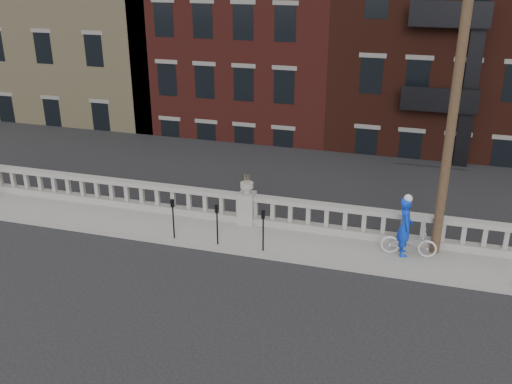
% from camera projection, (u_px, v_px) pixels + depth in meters
% --- Properties ---
extents(ground, '(120.00, 120.00, 0.00)m').
position_uv_depth(ground, '(205.00, 284.00, 16.16)').
color(ground, black).
rests_on(ground, ground).
extents(sidewalk, '(32.00, 2.20, 0.15)m').
position_uv_depth(sidewalk, '(238.00, 236.00, 18.79)').
color(sidewalk, gray).
rests_on(sidewalk, ground).
extents(balustrade, '(28.00, 0.34, 1.03)m').
position_uv_depth(balustrade, '(247.00, 209.00, 19.42)').
color(balustrade, gray).
rests_on(balustrade, sidewalk).
extents(planter_pedestal, '(0.55, 0.55, 1.76)m').
position_uv_depth(planter_pedestal, '(247.00, 204.00, 19.34)').
color(planter_pedestal, gray).
rests_on(planter_pedestal, sidewalk).
extents(lower_level, '(80.00, 44.00, 20.80)m').
position_uv_depth(lower_level, '(348.00, 61.00, 35.42)').
color(lower_level, '#605E59').
rests_on(lower_level, ground).
extents(utility_pole, '(1.60, 0.28, 10.00)m').
position_uv_depth(utility_pole, '(456.00, 89.00, 15.71)').
color(utility_pole, '#422D1E').
rests_on(utility_pole, sidewalk).
extents(parking_meter_a, '(0.10, 0.09, 1.36)m').
position_uv_depth(parking_meter_a, '(173.00, 214.00, 18.19)').
color(parking_meter_a, black).
rests_on(parking_meter_a, sidewalk).
extents(parking_meter_b, '(0.10, 0.09, 1.36)m').
position_uv_depth(parking_meter_b, '(217.00, 220.00, 17.80)').
color(parking_meter_b, black).
rests_on(parking_meter_b, sidewalk).
extents(parking_meter_c, '(0.10, 0.09, 1.36)m').
position_uv_depth(parking_meter_c, '(263.00, 226.00, 17.40)').
color(parking_meter_c, black).
rests_on(parking_meter_c, sidewalk).
extents(bicycle, '(1.69, 0.65, 0.88)m').
position_uv_depth(bicycle, '(409.00, 242.00, 17.31)').
color(bicycle, silver).
rests_on(bicycle, sidewalk).
extents(cyclist, '(0.56, 0.75, 1.87)m').
position_uv_depth(cyclist, '(405.00, 226.00, 17.17)').
color(cyclist, '#0E38D5').
rests_on(cyclist, sidewalk).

